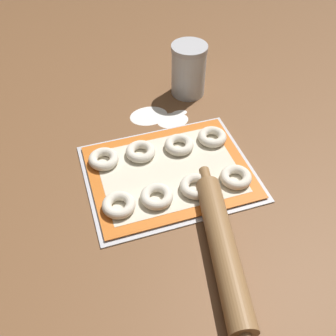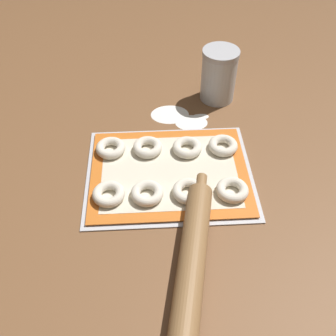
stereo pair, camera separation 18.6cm
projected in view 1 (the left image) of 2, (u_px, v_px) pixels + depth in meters
The scene contains 16 objects.
ground_plane at pixel (171, 178), 1.04m from camera, with size 2.80×2.80×0.00m, color brown.
baking_tray at pixel (168, 173), 1.05m from camera, with size 0.44×0.35×0.01m.
baking_mat at pixel (168, 172), 1.05m from camera, with size 0.42×0.33×0.00m.
bagel_front_far_left at pixel (119, 205), 0.95m from camera, with size 0.08×0.08×0.02m.
bagel_front_mid_left at pixel (157, 196), 0.97m from camera, with size 0.08×0.08×0.02m.
bagel_front_mid_right at pixel (196, 186), 0.99m from camera, with size 0.08×0.08×0.02m.
bagel_front_far_right at pixel (236, 177), 1.01m from camera, with size 0.08×0.08×0.02m.
bagel_back_far_left at pixel (104, 159), 1.06m from camera, with size 0.08×0.08×0.02m.
bagel_back_mid_left at pixel (141, 152), 1.08m from camera, with size 0.08×0.08×0.02m.
bagel_back_mid_right at pixel (179, 145), 1.10m from camera, with size 0.08×0.08×0.02m.
bagel_back_far_right at pixel (212, 137), 1.12m from camera, with size 0.08×0.08×0.02m.
flour_canister at pixel (189, 70), 1.25m from camera, with size 0.11×0.11×0.17m.
rolling_pin at pixel (223, 248), 0.86m from camera, with size 0.13×0.47×0.06m.
flour_patch_near at pixel (179, 113), 1.23m from camera, with size 0.05×0.03×0.00m.
flour_patch_far at pixel (173, 120), 1.21m from camera, with size 0.10×0.07×0.00m.
flour_patch_side at pixel (149, 116), 1.22m from camera, with size 0.12×0.09×0.00m.
Camera 1 is at (-0.23, -0.67, 0.77)m, focal length 42.00 mm.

